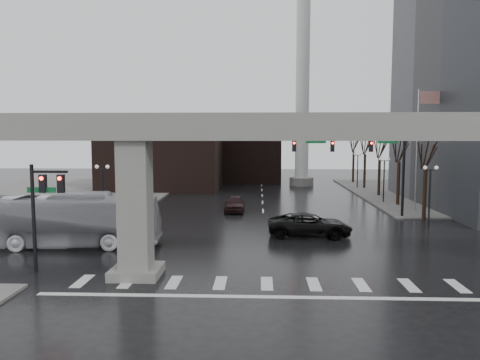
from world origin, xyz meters
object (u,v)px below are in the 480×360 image
(signal_mast_arm, at_px, (362,154))
(far_car, at_px, (235,203))
(city_bus, at_px, (62,220))
(pickup_truck, at_px, (310,225))

(signal_mast_arm, relative_size, far_car, 2.54)
(city_bus, bearing_deg, far_car, -40.31)
(signal_mast_arm, relative_size, pickup_truck, 1.94)
(signal_mast_arm, distance_m, city_bus, 26.23)
(signal_mast_arm, relative_size, city_bus, 0.92)
(city_bus, bearing_deg, signal_mast_arm, -66.07)
(far_car, bearing_deg, pickup_truck, -61.21)
(city_bus, relative_size, far_car, 2.75)
(pickup_truck, xyz_separation_m, city_bus, (-17.19, -3.96, 0.96))
(pickup_truck, bearing_deg, signal_mast_arm, -30.19)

